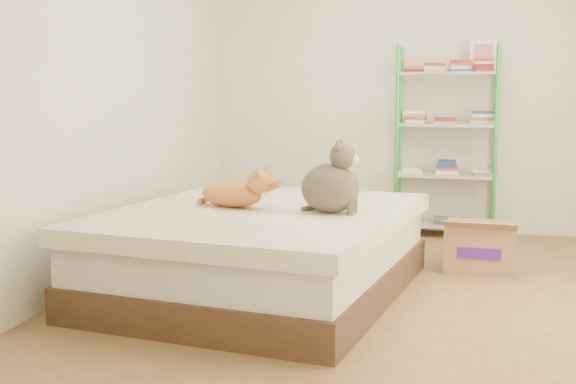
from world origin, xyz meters
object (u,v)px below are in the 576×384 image
(bed, at_px, (262,251))
(orange_cat, at_px, (231,190))
(grey_cat, at_px, (330,177))
(shelf_unit, at_px, (447,141))
(cardboard_box, at_px, (481,247))
(white_bin, at_px, (350,210))

(bed, xyz_separation_m, orange_cat, (-0.21, 0.03, 0.38))
(grey_cat, distance_m, shelf_unit, 2.35)
(orange_cat, bearing_deg, shelf_unit, 79.40)
(orange_cat, bearing_deg, cardboard_box, 50.16)
(shelf_unit, relative_size, white_bin, 4.24)
(bed, height_order, orange_cat, orange_cat)
(bed, relative_size, orange_cat, 4.43)
(white_bin, bearing_deg, shelf_unit, 2.06)
(grey_cat, relative_size, cardboard_box, 0.85)
(grey_cat, bearing_deg, shelf_unit, -11.80)
(grey_cat, xyz_separation_m, white_bin, (-0.24, 2.23, -0.56))
(bed, bearing_deg, grey_cat, 1.36)
(bed, distance_m, cardboard_box, 1.68)
(bed, relative_size, grey_cat, 5.39)
(bed, relative_size, cardboard_box, 4.56)
(shelf_unit, bearing_deg, grey_cat, -105.35)
(shelf_unit, bearing_deg, orange_cat, -120.43)
(shelf_unit, distance_m, cardboard_box, 1.46)
(bed, height_order, grey_cat, grey_cat)
(orange_cat, xyz_separation_m, cardboard_box, (1.59, 0.93, -0.48))
(white_bin, bearing_deg, bed, -95.63)
(orange_cat, xyz_separation_m, white_bin, (0.42, 2.16, -0.45))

